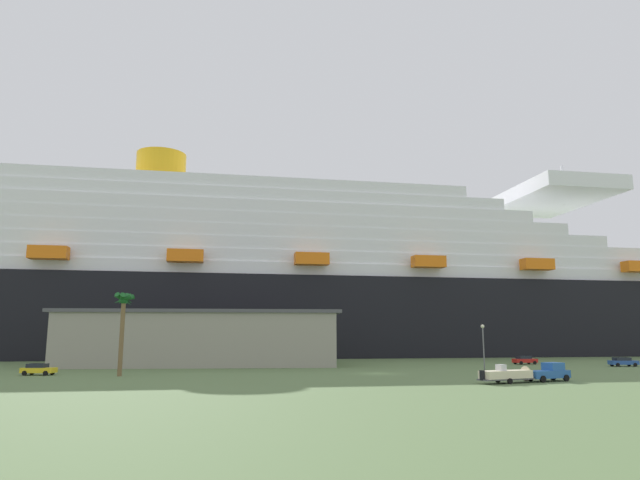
{
  "coord_description": "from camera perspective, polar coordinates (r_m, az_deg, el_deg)",
  "views": [
    {
      "loc": [
        -23.06,
        -79.72,
        5.53
      ],
      "look_at": [
        -1.88,
        36.65,
        25.63
      ],
      "focal_mm": 31.35,
      "sensor_mm": 36.0,
      "label": 1
    }
  ],
  "objects": [
    {
      "name": "parked_car_yellow_taxi",
      "position": [
        88.56,
        -26.8,
        -11.67
      ],
      "size": [
        4.69,
        2.79,
        1.58
      ],
      "color": "yellow",
      "rests_on": "ground_plane"
    },
    {
      "name": "parked_car_blue_suv",
      "position": [
        114.35,
        28.52,
        -10.85
      ],
      "size": [
        4.96,
        2.45,
        1.58
      ],
      "color": "#264C99",
      "rests_on": "ground_plane"
    },
    {
      "name": "ground_plane",
      "position": [
        112.26,
        1.59,
        -12.47
      ],
      "size": [
        600.0,
        600.0,
        0.0
      ],
      "primitive_type": "plane",
      "color": "#567042"
    },
    {
      "name": "pickup_truck",
      "position": [
        74.51,
        22.31,
        -12.39
      ],
      "size": [
        5.92,
        3.34,
        2.2
      ],
      "color": "#2659A5",
      "rests_on": "ground_plane"
    },
    {
      "name": "small_boat_on_trailer",
      "position": [
        70.29,
        18.85,
        -12.87
      ],
      "size": [
        8.88,
        3.65,
        2.15
      ],
      "color": "#595960",
      "rests_on": "ground_plane"
    },
    {
      "name": "cruise_ship",
      "position": [
        148.56,
        -2.28,
        -4.78
      ],
      "size": [
        293.01,
        39.4,
        61.01
      ],
      "color": "black",
      "rests_on": "ground_plane"
    },
    {
      "name": "parked_car_red_hatchback",
      "position": [
        114.97,
        20.15,
        -11.41
      ],
      "size": [
        4.54,
        2.36,
        1.58
      ],
      "color": "red",
      "rests_on": "ground_plane"
    },
    {
      "name": "terminal_building",
      "position": [
        105.67,
        -12.0,
        -9.76
      ],
      "size": [
        50.95,
        23.28,
        9.83
      ],
      "color": "gray",
      "rests_on": "ground_plane"
    },
    {
      "name": "street_lamp",
      "position": [
        91.09,
        16.32,
        -9.79
      ],
      "size": [
        0.56,
        0.56,
        7.1
      ],
      "color": "slate",
      "rests_on": "ground_plane"
    },
    {
      "name": "palm_tree",
      "position": [
        82.1,
        -19.45,
        -6.75
      ],
      "size": [
        2.91,
        2.9,
        11.3
      ],
      "color": "brown",
      "rests_on": "ground_plane"
    }
  ]
}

